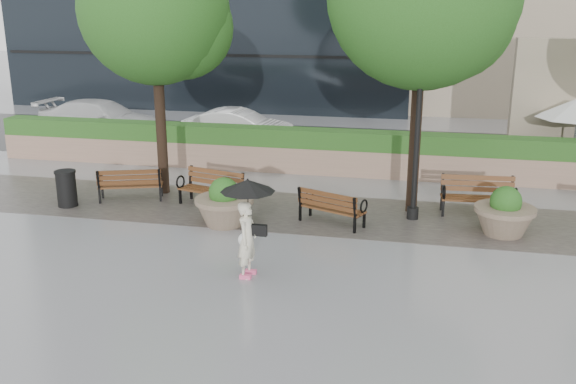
% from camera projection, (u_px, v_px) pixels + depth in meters
% --- Properties ---
extents(ground, '(100.00, 100.00, 0.00)m').
position_uv_depth(ground, '(325.00, 261.00, 13.12)').
color(ground, gray).
rests_on(ground, ground).
extents(cobble_strip, '(28.00, 3.20, 0.01)m').
position_uv_depth(cobble_strip, '(345.00, 215.00, 15.92)').
color(cobble_strip, '#383330').
rests_on(cobble_strip, ground).
extents(hedge_wall, '(24.00, 0.80, 1.35)m').
position_uv_depth(hedge_wall, '(363.00, 154.00, 19.48)').
color(hedge_wall, '#A17E68').
rests_on(hedge_wall, ground).
extents(asphalt_street, '(40.00, 7.00, 0.00)m').
position_uv_depth(asphalt_street, '(374.00, 147.00, 23.41)').
color(asphalt_street, black).
rests_on(asphalt_street, ground).
extents(bench_0, '(1.76, 1.16, 0.89)m').
position_uv_depth(bench_0, '(131.00, 191.00, 17.09)').
color(bench_0, brown).
rests_on(bench_0, ground).
extents(bench_1, '(1.82, 1.12, 0.92)m').
position_uv_depth(bench_1, '(211.00, 196.00, 16.60)').
color(bench_1, brown).
rests_on(bench_1, ground).
extents(bench_2, '(1.70, 1.20, 0.85)m').
position_uv_depth(bench_2, '(331.00, 214.00, 15.21)').
color(bench_2, brown).
rests_on(bench_2, ground).
extents(bench_3, '(1.83, 0.84, 0.96)m').
position_uv_depth(bench_3, '(477.00, 204.00, 15.89)').
color(bench_3, brown).
rests_on(bench_3, ground).
extents(planter_left, '(1.39, 1.39, 1.16)m').
position_uv_depth(planter_left, '(224.00, 207.00, 15.14)').
color(planter_left, '#7F6B56').
rests_on(planter_left, ground).
extents(planter_right, '(1.36, 1.36, 1.14)m').
position_uv_depth(planter_right, '(504.00, 216.00, 14.50)').
color(planter_right, '#7F6B56').
rests_on(planter_right, ground).
extents(trash_bin, '(0.54, 0.54, 0.90)m').
position_uv_depth(trash_bin, '(67.00, 190.00, 16.53)').
color(trash_bin, black).
rests_on(trash_bin, ground).
extents(lamppost, '(0.28, 0.28, 4.10)m').
position_uv_depth(lamppost, '(417.00, 147.00, 15.16)').
color(lamppost, black).
rests_on(lamppost, ground).
extents(tree_0, '(3.89, 3.88, 6.85)m').
position_uv_depth(tree_0, '(161.00, 14.00, 16.52)').
color(tree_0, black).
rests_on(tree_0, ground).
extents(car_left, '(5.08, 2.26, 1.45)m').
position_uv_depth(car_left, '(102.00, 119.00, 24.83)').
color(car_left, silver).
rests_on(car_left, ground).
extents(car_right, '(4.06, 1.46, 1.33)m').
position_uv_depth(car_right, '(239.00, 128.00, 23.51)').
color(car_right, silver).
rests_on(car_right, ground).
extents(pedestrian, '(1.04, 1.04, 1.92)m').
position_uv_depth(pedestrian, '(248.00, 219.00, 12.12)').
color(pedestrian, '#F0E8CA').
rests_on(pedestrian, ground).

